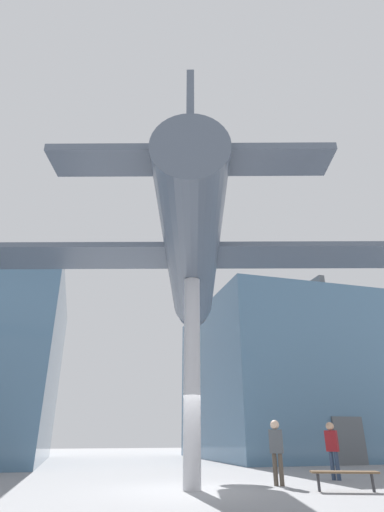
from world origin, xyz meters
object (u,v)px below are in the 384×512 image
at_px(suspended_airplane, 192,258).
at_px(visitor_second, 332,446).
at_px(plaza_bench, 344,474).
at_px(support_pylon_central, 192,374).
at_px(visitor_person, 276,446).

relative_size(suspended_airplane, visitor_second, 10.95).
bearing_deg(visitor_second, suspended_airplane, 62.86).
xyz_separation_m(suspended_airplane, plaza_bench, (3.92, -1.54, -6.69)).
xyz_separation_m(suspended_airplane, visitor_second, (5.43, 1.21, -6.06)).
bearing_deg(support_pylon_central, visitor_second, 14.25).
bearing_deg(visitor_person, plaza_bench, 158.40).
bearing_deg(plaza_bench, visitor_person, 123.06).
relative_size(visitor_person, visitor_second, 1.01).
distance_m(suspended_airplane, plaza_bench, 7.90).
height_order(visitor_person, visitor_second, visitor_person).
distance_m(suspended_airplane, visitor_second, 8.22).
xyz_separation_m(visitor_person, plaza_bench, (1.13, -1.74, -0.64)).
relative_size(visitor_second, plaza_bench, 1.00).
height_order(visitor_second, plaza_bench, visitor_second).
relative_size(support_pylon_central, suspended_airplane, 0.31).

